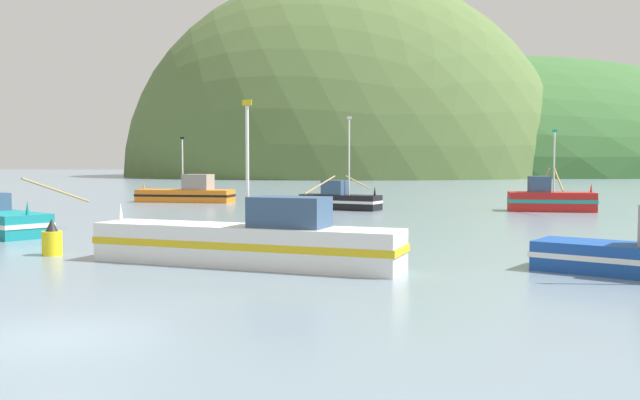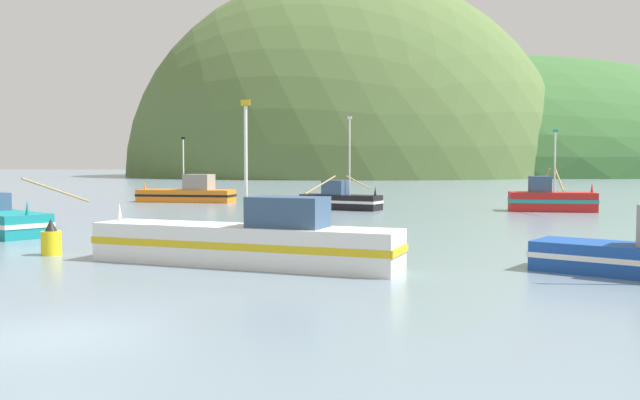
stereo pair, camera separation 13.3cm
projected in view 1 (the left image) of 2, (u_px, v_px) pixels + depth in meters
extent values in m
plane|color=slate|center=(59.00, 337.00, 14.36)|extent=(600.00, 600.00, 0.00)
ellipsoid|color=#386633|center=(488.00, 173.00, 218.34)|extent=(183.99, 147.19, 71.52)
ellipsoid|color=#516B38|center=(341.00, 176.00, 177.92)|extent=(112.07, 89.66, 103.27)
cube|color=black|center=(340.00, 202.00, 52.60)|extent=(6.54, 4.20, 1.14)
cube|color=white|center=(340.00, 201.00, 52.60)|extent=(6.61, 4.24, 0.21)
cone|color=black|center=(375.00, 191.00, 51.19)|extent=(0.26, 0.26, 0.70)
cube|color=#334C6B|center=(335.00, 187.00, 52.72)|extent=(2.25, 2.22, 1.12)
cylinder|color=silver|center=(349.00, 157.00, 52.05)|extent=(0.12, 0.12, 5.78)
cube|color=white|center=(349.00, 118.00, 51.88)|extent=(0.34, 0.17, 0.20)
cylinder|color=#997F4C|center=(358.00, 182.00, 55.38)|extent=(1.94, 4.32, 1.27)
cylinder|color=#997F4C|center=(320.00, 185.00, 49.65)|extent=(1.94, 4.32, 1.27)
cone|color=#147F84|center=(27.00, 208.00, 32.28)|extent=(0.28, 0.28, 0.70)
cylinder|color=#997F4C|center=(56.00, 190.00, 36.68)|extent=(2.40, 3.09, 1.48)
cube|color=orange|center=(185.00, 196.00, 62.21)|extent=(9.00, 3.46, 1.14)
cube|color=black|center=(185.00, 195.00, 62.20)|extent=(9.09, 3.49, 0.21)
cone|color=orange|center=(144.00, 185.00, 62.94)|extent=(0.22, 0.22, 0.70)
cube|color=gray|center=(198.00, 182.00, 61.89)|extent=(2.60, 2.36, 1.41)
cylinder|color=silver|center=(183.00, 165.00, 62.09)|extent=(0.12, 0.12, 4.57)
cube|color=black|center=(182.00, 138.00, 61.95)|extent=(0.36, 0.07, 0.20)
cube|color=red|center=(551.00, 202.00, 50.78)|extent=(6.33, 3.06, 1.42)
cube|color=teal|center=(551.00, 201.00, 50.78)|extent=(6.39, 3.09, 0.26)
cone|color=red|center=(591.00, 188.00, 50.22)|extent=(0.22, 0.22, 0.70)
cube|color=#334C6B|center=(539.00, 184.00, 50.86)|extent=(1.66, 2.03, 1.19)
cylinder|color=silver|center=(554.00, 162.00, 50.59)|extent=(0.12, 0.12, 4.43)
cube|color=teal|center=(555.00, 131.00, 50.46)|extent=(0.36, 0.07, 0.20)
cylinder|color=#997F4C|center=(545.00, 177.00, 53.74)|extent=(0.49, 3.80, 1.57)
cylinder|color=#997F4C|center=(558.00, 179.00, 47.62)|extent=(0.49, 3.80, 1.57)
cube|color=white|center=(244.00, 245.00, 24.24)|extent=(11.56, 5.12, 1.42)
cube|color=gold|center=(244.00, 243.00, 24.24)|extent=(11.68, 5.18, 0.26)
cone|color=white|center=(121.00, 212.00, 26.04)|extent=(0.25, 0.25, 0.70)
cube|color=#334C6B|center=(289.00, 212.00, 23.55)|extent=(2.96, 2.23, 1.06)
cylinder|color=silver|center=(247.00, 166.00, 24.03)|extent=(0.12, 0.12, 4.22)
cube|color=gold|center=(247.00, 103.00, 23.90)|extent=(0.35, 0.13, 0.20)
cylinder|color=yellow|center=(52.00, 243.00, 26.86)|extent=(0.77, 0.77, 0.95)
cone|color=black|center=(52.00, 225.00, 26.82)|extent=(0.46, 0.46, 0.50)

